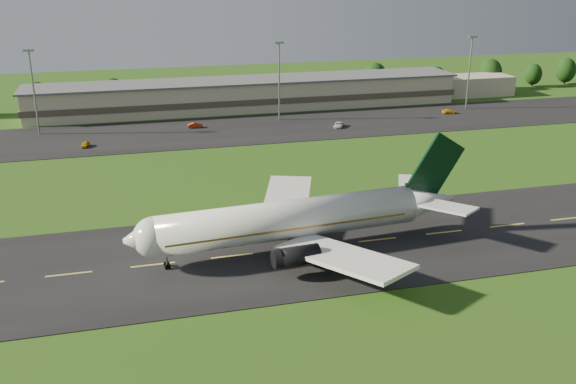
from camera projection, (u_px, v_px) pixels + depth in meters
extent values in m
plane|color=#1F4A12|center=(377.00, 240.00, 95.83)|extent=(360.00, 360.00, 0.00)
cube|color=black|center=(377.00, 240.00, 95.81)|extent=(220.00, 30.00, 0.10)
cube|color=black|center=(268.00, 128.00, 161.37)|extent=(260.00, 30.00, 0.10)
cylinder|color=white|center=(289.00, 219.00, 90.91)|extent=(38.32, 8.54, 5.60)
sphere|color=white|center=(154.00, 237.00, 84.99)|extent=(5.60, 5.60, 5.60)
cone|color=white|center=(138.00, 239.00, 84.37)|extent=(4.41, 5.67, 5.38)
cone|color=white|center=(428.00, 201.00, 97.91)|extent=(9.40, 6.17, 5.49)
cube|color=olive|center=(285.00, 222.00, 90.87)|extent=(35.33, 8.34, 0.28)
cube|color=black|center=(149.00, 234.00, 84.62)|extent=(2.23, 3.15, 0.65)
cube|color=white|center=(343.00, 257.00, 82.72)|extent=(15.20, 20.02, 2.20)
cube|color=white|center=(287.00, 201.00, 102.28)|extent=(12.94, 20.22, 2.20)
cube|color=white|center=(446.00, 207.00, 93.17)|extent=(7.94, 9.32, 0.91)
cube|color=white|center=(411.00, 186.00, 102.06)|extent=(7.06, 9.39, 0.91)
cube|color=black|center=(420.00, 191.00, 96.84)|extent=(5.03, 0.94, 3.00)
cube|color=black|center=(436.00, 166.00, 96.38)|extent=(9.44, 1.18, 10.55)
cylinder|color=black|center=(298.00, 256.00, 83.97)|extent=(5.79, 3.13, 2.70)
cylinder|color=black|center=(262.00, 214.00, 98.19)|extent=(5.79, 3.13, 2.70)
cube|color=tan|center=(248.00, 95.00, 181.90)|extent=(120.00, 15.00, 8.00)
cube|color=#4C4438|center=(249.00, 97.00, 182.17)|extent=(121.00, 15.40, 1.60)
cube|color=#595B60|center=(248.00, 80.00, 180.50)|extent=(122.00, 16.00, 0.50)
cube|color=tan|center=(466.00, 86.00, 200.95)|extent=(28.00, 11.00, 6.00)
cylinder|color=gray|center=(34.00, 93.00, 152.04)|extent=(0.44, 0.44, 20.00)
cube|color=gray|center=(28.00, 50.00, 148.65)|extent=(2.40, 1.20, 0.50)
cylinder|color=gray|center=(279.00, 82.00, 166.52)|extent=(0.44, 0.44, 20.00)
cube|color=gray|center=(279.00, 43.00, 163.13)|extent=(2.40, 1.20, 0.50)
cylinder|color=gray|center=(469.00, 73.00, 179.80)|extent=(0.44, 0.44, 20.00)
cube|color=gray|center=(473.00, 37.00, 176.41)|extent=(2.40, 1.20, 0.50)
cylinder|color=black|center=(39.00, 108.00, 177.99)|extent=(0.56, 0.56, 2.68)
ellipsoid|color=black|center=(37.00, 96.00, 176.89)|extent=(6.25, 6.25, 7.82)
cylinder|color=black|center=(114.00, 103.00, 183.40)|extent=(0.56, 0.56, 2.70)
ellipsoid|color=black|center=(113.00, 92.00, 182.29)|extent=(6.30, 6.30, 7.88)
cylinder|color=black|center=(375.00, 90.00, 202.29)|extent=(0.56, 0.56, 3.15)
ellipsoid|color=black|center=(375.00, 77.00, 201.00)|extent=(7.35, 7.35, 9.18)
cylinder|color=black|center=(436.00, 87.00, 208.25)|extent=(0.56, 0.56, 2.48)
ellipsoid|color=black|center=(436.00, 78.00, 207.24)|extent=(5.78, 5.78, 7.22)
cylinder|color=black|center=(489.00, 85.00, 210.88)|extent=(0.56, 0.56, 3.12)
ellipsoid|color=black|center=(490.00, 73.00, 209.60)|extent=(7.28, 7.28, 9.10)
cylinder|color=black|center=(532.00, 83.00, 215.45)|extent=(0.56, 0.56, 2.42)
ellipsoid|color=black|center=(533.00, 74.00, 214.46)|extent=(5.65, 5.65, 7.06)
cylinder|color=black|center=(564.00, 80.00, 219.18)|extent=(0.56, 0.56, 2.83)
ellipsoid|color=black|center=(566.00, 70.00, 218.02)|extent=(6.61, 6.61, 8.26)
imported|color=#C08D0B|center=(85.00, 144.00, 144.28)|extent=(2.12, 3.68, 1.18)
imported|color=#A9280B|center=(195.00, 125.00, 161.07)|extent=(3.79, 1.48, 1.23)
imported|color=silver|center=(339.00, 125.00, 161.81)|extent=(3.93, 4.86, 1.23)
imported|color=#DA9B0C|center=(450.00, 111.00, 176.40)|extent=(4.30, 2.39, 1.18)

